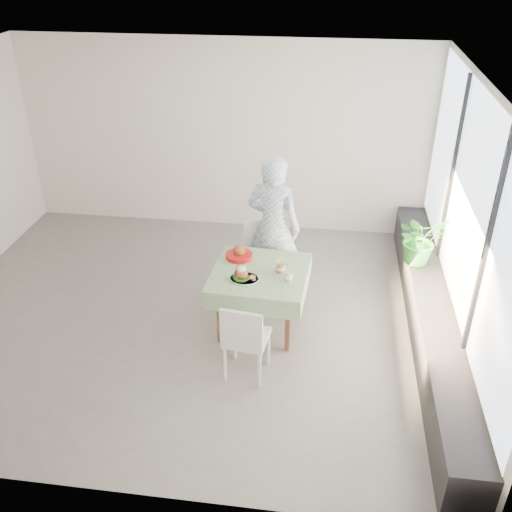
# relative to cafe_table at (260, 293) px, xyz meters

# --- Properties ---
(floor) EXTENTS (6.00, 6.00, 0.00)m
(floor) POSITION_rel_cafe_table_xyz_m (-0.87, 0.08, -0.46)
(floor) COLOR slate
(floor) RESTS_ON ground
(ceiling) EXTENTS (6.00, 6.00, 0.00)m
(ceiling) POSITION_rel_cafe_table_xyz_m (-0.87, 0.08, 2.34)
(ceiling) COLOR white
(ceiling) RESTS_ON ground
(wall_back) EXTENTS (6.00, 0.02, 2.80)m
(wall_back) POSITION_rel_cafe_table_xyz_m (-0.87, 2.58, 0.94)
(wall_back) COLOR silver
(wall_back) RESTS_ON ground
(wall_front) EXTENTS (6.00, 0.02, 2.80)m
(wall_front) POSITION_rel_cafe_table_xyz_m (-0.87, -2.42, 0.94)
(wall_front) COLOR silver
(wall_front) RESTS_ON ground
(wall_right) EXTENTS (0.02, 5.00, 2.80)m
(wall_right) POSITION_rel_cafe_table_xyz_m (2.13, 0.08, 0.94)
(wall_right) COLOR silver
(wall_right) RESTS_ON ground
(window_pane) EXTENTS (0.01, 4.80, 2.18)m
(window_pane) POSITION_rel_cafe_table_xyz_m (2.10, 0.08, 1.19)
(window_pane) COLOR #D1E0F9
(window_pane) RESTS_ON ground
(window_ledge) EXTENTS (0.40, 4.80, 0.50)m
(window_ledge) POSITION_rel_cafe_table_xyz_m (1.93, 0.08, -0.21)
(window_ledge) COLOR black
(window_ledge) RESTS_ON ground
(cafe_table) EXTENTS (1.10, 1.10, 0.74)m
(cafe_table) POSITION_rel_cafe_table_xyz_m (0.00, 0.00, 0.00)
(cafe_table) COLOR brown
(cafe_table) RESTS_ON ground
(chair_far) EXTENTS (0.56, 0.56, 0.95)m
(chair_far) POSITION_rel_cafe_table_xyz_m (-0.04, 0.69, -0.17)
(chair_far) COLOR white
(chair_far) RESTS_ON ground
(chair_near) EXTENTS (0.47, 0.47, 0.90)m
(chair_near) POSITION_rel_cafe_table_xyz_m (-0.03, -0.84, -0.18)
(chair_near) COLOR white
(chair_near) RESTS_ON ground
(diner) EXTENTS (0.75, 0.59, 1.83)m
(diner) POSITION_rel_cafe_table_xyz_m (0.07, 0.75, 0.45)
(diner) COLOR #81ABCF
(diner) RESTS_ON ground
(main_dish) EXTENTS (0.32, 0.32, 0.17)m
(main_dish) POSITION_rel_cafe_table_xyz_m (-0.16, -0.19, 0.34)
(main_dish) COLOR white
(main_dish) RESTS_ON cafe_table
(juice_cup_orange) EXTENTS (0.11, 0.11, 0.30)m
(juice_cup_orange) POSITION_rel_cafe_table_xyz_m (0.23, 0.01, 0.35)
(juice_cup_orange) COLOR white
(juice_cup_orange) RESTS_ON cafe_table
(juice_cup_lemonade) EXTENTS (0.10, 0.10, 0.27)m
(juice_cup_lemonade) POSITION_rel_cafe_table_xyz_m (0.33, -0.15, 0.34)
(juice_cup_lemonade) COLOR white
(juice_cup_lemonade) RESTS_ON cafe_table
(second_dish) EXTENTS (0.31, 0.31, 0.15)m
(second_dish) POSITION_rel_cafe_table_xyz_m (-0.28, 0.27, 0.32)
(second_dish) COLOR #B71712
(second_dish) RESTS_ON cafe_table
(potted_plant) EXTENTS (0.73, 0.69, 0.63)m
(potted_plant) POSITION_rel_cafe_table_xyz_m (1.83, 0.88, 0.36)
(potted_plant) COLOR #277729
(potted_plant) RESTS_ON window_ledge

